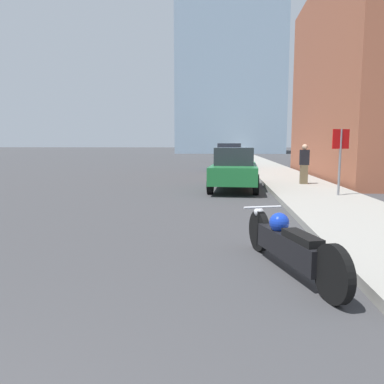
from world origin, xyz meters
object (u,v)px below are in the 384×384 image
(stop_sign, at_px, (340,150))
(parked_car_yellow, at_px, (228,150))
(pedestrian, at_px, (304,164))
(parked_car_green, at_px, (234,168))
(parked_car_white, at_px, (228,151))
(motorcycle, at_px, (288,244))
(parked_car_blue, at_px, (229,156))
(parked_car_silver, at_px, (230,153))

(stop_sign, bearing_deg, parked_car_yellow, 93.51)
(stop_sign, height_order, pedestrian, stop_sign)
(parked_car_green, height_order, stop_sign, stop_sign)
(parked_car_green, bearing_deg, parked_car_white, 93.01)
(parked_car_white, bearing_deg, parked_car_yellow, 91.80)
(motorcycle, bearing_deg, parked_car_blue, 74.24)
(parked_car_silver, xyz_separation_m, pedestrian, (2.65, -22.59, 0.12))
(parked_car_silver, xyz_separation_m, parked_car_white, (-0.11, 10.25, 0.03))
(pedestrian, bearing_deg, stop_sign, -83.40)
(parked_car_green, relative_size, parked_car_silver, 1.13)
(motorcycle, xyz_separation_m, parked_car_blue, (-0.57, 20.97, 0.50))
(parked_car_green, relative_size, pedestrian, 2.95)
(parked_car_green, bearing_deg, pedestrian, 21.44)
(parked_car_yellow, relative_size, pedestrian, 2.86)
(parked_car_blue, relative_size, pedestrian, 2.50)
(parked_car_blue, distance_m, parked_car_silver, 11.83)
(motorcycle, height_order, stop_sign, stop_sign)
(parked_car_green, xyz_separation_m, parked_car_white, (0.04, 33.76, 0.05))
(stop_sign, distance_m, pedestrian, 3.40)
(pedestrian, bearing_deg, parked_car_green, -161.64)
(parked_car_yellow, bearing_deg, parked_car_green, -95.25)
(parked_car_blue, height_order, stop_sign, stop_sign)
(parked_car_silver, bearing_deg, motorcycle, -83.92)
(parked_car_yellow, bearing_deg, motorcycle, -94.70)
(parked_car_blue, bearing_deg, parked_car_silver, 90.59)
(motorcycle, height_order, parked_car_silver, parked_car_silver)
(parked_car_white, relative_size, stop_sign, 1.97)
(parked_car_silver, distance_m, pedestrian, 22.74)
(parked_car_green, distance_m, parked_car_silver, 23.51)
(parked_car_green, bearing_deg, motorcycle, -83.78)
(parked_car_silver, distance_m, parked_car_white, 10.25)
(parked_car_silver, height_order, stop_sign, stop_sign)
(motorcycle, height_order, parked_car_blue, parked_car_blue)
(parked_car_silver, height_order, parked_car_white, parked_car_white)
(parked_car_blue, xyz_separation_m, parked_car_yellow, (0.24, 34.89, -0.08))
(parked_car_blue, bearing_deg, parked_car_yellow, 91.23)
(parked_car_white, bearing_deg, pedestrian, -82.78)
(motorcycle, distance_m, parked_car_yellow, 55.86)
(parked_car_silver, bearing_deg, parked_car_yellow, 95.39)
(motorcycle, bearing_deg, parked_car_white, 73.30)
(parked_car_blue, bearing_deg, parked_car_white, 91.36)
(parked_car_yellow, distance_m, pedestrian, 45.72)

